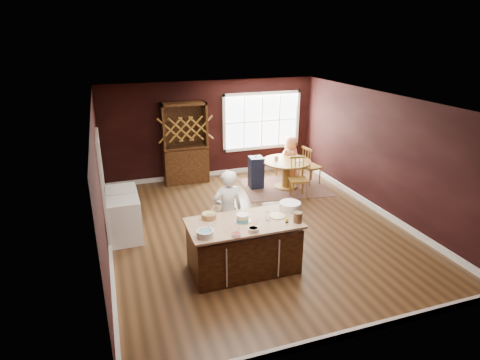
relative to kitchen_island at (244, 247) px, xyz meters
name	(u,v)px	position (x,y,z in m)	size (l,w,h in m)	color
room_shell	(256,168)	(0.77, 1.42, 0.91)	(7.00, 7.00, 7.00)	brown
window	(262,121)	(2.27, 4.89, 1.06)	(2.36, 0.10, 1.66)	white
doorway	(104,190)	(-2.20, 2.02, 0.59)	(0.08, 1.26, 2.13)	white
kitchen_island	(244,247)	(0.00, 0.00, 0.00)	(1.90, 0.99, 0.92)	black
dining_table	(286,168)	(2.38, 3.36, 0.10)	(1.28, 1.28, 0.75)	brown
baker	(228,211)	(-0.04, 0.76, 0.36)	(0.58, 0.38, 1.60)	silver
layer_cake	(243,218)	(0.00, 0.05, 0.54)	(0.30, 0.30, 0.12)	white
bowl_blue	(205,234)	(-0.74, -0.28, 0.53)	(0.27, 0.27, 0.10)	silver
bowl_yellow	(209,216)	(-0.52, 0.33, 0.53)	(0.26, 0.26, 0.10)	#A67E56
bowl_pink	(236,235)	(-0.28, -0.44, 0.51)	(0.15, 0.15, 0.06)	silver
bowl_olive	(253,230)	(0.03, -0.37, 0.51)	(0.18, 0.18, 0.07)	beige
drinking_glass	(267,216)	(0.40, -0.07, 0.56)	(0.08, 0.08, 0.17)	white
dinner_plate	(277,216)	(0.62, 0.02, 0.49)	(0.28, 0.28, 0.02)	#FFF5A9
white_tub	(290,206)	(0.96, 0.22, 0.55)	(0.39, 0.39, 0.13)	white
stoneware_crock	(298,217)	(0.86, -0.29, 0.57)	(0.15, 0.15, 0.18)	brown
toy_figurine	(287,221)	(0.67, -0.27, 0.53)	(0.05, 0.05, 0.09)	yellow
rug	(286,187)	(2.38, 3.36, -0.43)	(2.22, 1.71, 0.01)	brown
chair_east	(312,165)	(3.16, 3.41, 0.09)	(0.44, 0.42, 1.05)	#9B612C
chair_south	(299,178)	(2.37, 2.62, 0.08)	(0.44, 0.42, 1.04)	olive
chair_north	(285,159)	(2.73, 4.18, 0.09)	(0.44, 0.42, 1.05)	brown
seated_woman	(290,159)	(2.72, 3.84, 0.19)	(0.61, 0.40, 1.26)	#F29164
high_chair	(256,172)	(1.62, 3.61, 0.00)	(0.36, 0.36, 0.88)	black
toddler	(255,157)	(1.63, 3.71, 0.37)	(0.18, 0.14, 0.26)	#8CA5BF
table_plate	(299,161)	(2.65, 3.22, 0.32)	(0.19, 0.19, 0.01)	beige
table_cup	(276,158)	(2.14, 3.49, 0.36)	(0.12, 0.12, 0.09)	beige
hutch	(185,143)	(-0.05, 4.64, 0.66)	(1.20, 0.50, 2.19)	#311D0C
washer	(125,221)	(-1.87, 1.70, 0.00)	(0.61, 0.59, 0.89)	white
dryer	(123,208)	(-1.87, 2.34, 0.01)	(0.62, 0.60, 0.89)	white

